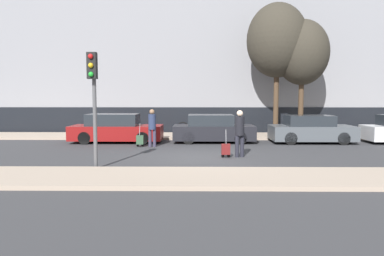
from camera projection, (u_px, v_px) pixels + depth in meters
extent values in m
plane|color=#38383A|center=(203.00, 157.00, 13.98)|extent=(80.00, 80.00, 0.00)
cube|color=tan|center=(206.00, 178.00, 10.24)|extent=(28.00, 2.50, 0.12)
cube|color=tan|center=(201.00, 136.00, 20.95)|extent=(28.00, 3.00, 0.12)
cube|color=gray|center=(201.00, 49.00, 24.21)|extent=(28.00, 3.05, 10.70)
cube|color=black|center=(201.00, 120.00, 23.06)|extent=(27.44, 0.06, 1.60)
cube|color=maroon|center=(117.00, 132.00, 18.49)|extent=(4.46, 1.76, 0.70)
cube|color=#23282D|center=(113.00, 120.00, 18.44)|extent=(2.45, 1.55, 0.57)
cylinder|color=black|center=(142.00, 138.00, 17.70)|extent=(0.60, 0.18, 0.60)
cylinder|color=black|center=(147.00, 135.00, 19.28)|extent=(0.60, 0.18, 0.60)
cylinder|color=black|center=(84.00, 138.00, 17.74)|extent=(0.60, 0.18, 0.60)
cylinder|color=black|center=(94.00, 135.00, 19.31)|extent=(0.60, 0.18, 0.60)
cube|color=black|center=(214.00, 132.00, 18.55)|extent=(3.99, 1.81, 0.70)
cube|color=#23282D|center=(211.00, 120.00, 18.50)|extent=(2.19, 1.60, 0.53)
cylinder|color=black|center=(241.00, 138.00, 17.73)|extent=(0.60, 0.18, 0.60)
cylinder|color=black|center=(237.00, 135.00, 19.36)|extent=(0.60, 0.18, 0.60)
cylinder|color=black|center=(188.00, 138.00, 17.77)|extent=(0.60, 0.18, 0.60)
cylinder|color=black|center=(189.00, 134.00, 19.39)|extent=(0.60, 0.18, 0.60)
cube|color=#4C5156|center=(312.00, 133.00, 18.36)|extent=(3.98, 1.89, 0.70)
cube|color=#23282D|center=(309.00, 120.00, 18.31)|extent=(2.19, 1.66, 0.51)
cylinder|color=black|center=(343.00, 139.00, 17.51)|extent=(0.60, 0.18, 0.60)
cylinder|color=black|center=(331.00, 135.00, 19.21)|extent=(0.60, 0.18, 0.60)
cylinder|color=black|center=(291.00, 139.00, 17.54)|extent=(0.60, 0.18, 0.60)
cylinder|color=black|center=(282.00, 135.00, 19.24)|extent=(0.60, 0.18, 0.60)
cylinder|color=black|center=(374.00, 135.00, 19.07)|extent=(0.60, 0.18, 0.60)
cylinder|color=#383347|center=(150.00, 138.00, 16.87)|extent=(0.15, 0.15, 0.79)
cylinder|color=#383347|center=(154.00, 138.00, 16.88)|extent=(0.15, 0.15, 0.79)
cylinder|color=#283351|center=(152.00, 122.00, 16.81)|extent=(0.34, 0.34, 0.69)
sphere|color=#936B4C|center=(152.00, 112.00, 16.77)|extent=(0.22, 0.22, 0.22)
cube|color=#335138|center=(140.00, 140.00, 16.87)|extent=(0.32, 0.24, 0.40)
cylinder|color=black|center=(138.00, 145.00, 16.89)|extent=(0.12, 0.03, 0.12)
cylinder|color=black|center=(143.00, 145.00, 16.89)|extent=(0.12, 0.03, 0.12)
cylinder|color=gray|center=(140.00, 129.00, 16.76)|extent=(0.02, 0.19, 0.53)
cylinder|color=#23232D|center=(237.00, 146.00, 14.01)|extent=(0.15, 0.15, 0.82)
cylinder|color=#23232D|center=(242.00, 146.00, 14.06)|extent=(0.15, 0.15, 0.82)
cylinder|color=black|center=(240.00, 126.00, 13.97)|extent=(0.34, 0.34, 0.71)
sphere|color=beige|center=(240.00, 113.00, 13.93)|extent=(0.23, 0.23, 0.23)
cube|color=maroon|center=(226.00, 149.00, 13.91)|extent=(0.32, 0.24, 0.39)
cylinder|color=black|center=(223.00, 156.00, 13.93)|extent=(0.12, 0.03, 0.12)
cylinder|color=black|center=(229.00, 156.00, 13.93)|extent=(0.12, 0.03, 0.12)
cylinder|color=gray|center=(226.00, 137.00, 13.80)|extent=(0.02, 0.19, 0.53)
cylinder|color=#515154|center=(95.00, 112.00, 11.63)|extent=(0.12, 0.12, 3.61)
cube|color=black|center=(92.00, 66.00, 11.33)|extent=(0.28, 0.24, 0.80)
sphere|color=red|center=(91.00, 56.00, 11.16)|extent=(0.15, 0.15, 0.15)
sphere|color=gold|center=(91.00, 65.00, 11.18)|extent=(0.15, 0.15, 0.15)
sphere|color=green|center=(91.00, 74.00, 11.21)|extent=(0.15, 0.15, 0.15)
torus|color=black|center=(202.00, 128.00, 21.04)|extent=(0.72, 0.06, 0.72)
torus|color=black|center=(183.00, 128.00, 21.06)|extent=(0.72, 0.06, 0.72)
cylinder|color=maroon|center=(192.00, 125.00, 21.04)|extent=(1.00, 0.05, 0.05)
cylinder|color=maroon|center=(189.00, 121.00, 21.02)|extent=(0.04, 0.04, 0.40)
cylinder|color=#4C3826|center=(276.00, 102.00, 20.75)|extent=(0.28, 0.28, 3.69)
ellipsoid|color=#383328|center=(277.00, 40.00, 20.46)|extent=(3.32, 3.32, 4.06)
cylinder|color=#4C3826|center=(301.00, 106.00, 20.54)|extent=(0.28, 0.28, 3.21)
ellipsoid|color=#383328|center=(302.00, 52.00, 20.29)|extent=(2.89, 2.89, 3.53)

